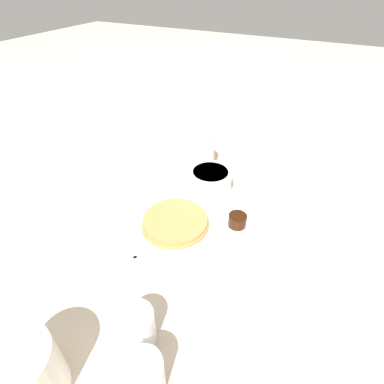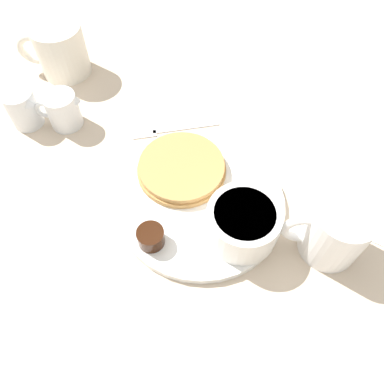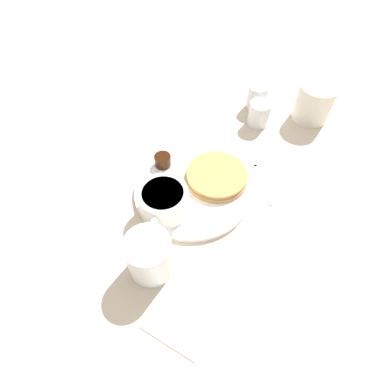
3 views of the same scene
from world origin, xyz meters
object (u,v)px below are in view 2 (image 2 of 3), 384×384
bowl (244,222)px  creamer_pitcher_far (22,108)px  plate (200,202)px  second_mug (60,50)px  creamer_pitcher_near (63,110)px  fork (165,130)px  coffee_mug (334,232)px

bowl → creamer_pitcher_far: bearing=-77.1°
plate → second_mug: size_ratio=2.28×
creamer_pitcher_far → second_mug: bearing=-150.9°
creamer_pitcher_near → second_mug: (-0.08, -0.12, 0.02)m
creamer_pitcher_near → second_mug: bearing=-123.8°
creamer_pitcher_far → fork: size_ratio=0.58×
coffee_mug → creamer_pitcher_far: 0.52m
creamer_pitcher_near → bowl: bearing=97.6°
bowl → second_mug: (-0.03, -0.48, 0.00)m
plate → creamer_pitcher_near: creamer_pitcher_near is taller
plate → second_mug: bearing=-94.9°
creamer_pitcher_near → fork: 0.17m
creamer_pitcher_far → creamer_pitcher_near: bearing=133.1°
plate → fork: size_ratio=1.88×
bowl → creamer_pitcher_far: (0.09, -0.41, -0.01)m
creamer_pitcher_far → second_mug: (-0.13, -0.07, 0.01)m
creamer_pitcher_near → second_mug: second_mug is taller
fork → second_mug: bearing=-83.5°
bowl → second_mug: size_ratio=0.90×
coffee_mug → plate: bearing=-67.1°
creamer_pitcher_near → fork: size_ratio=0.48×
plate → second_mug: 0.40m
creamer_pitcher_far → bowl: bearing=102.9°
coffee_mug → creamer_pitcher_far: bearing=-71.9°
coffee_mug → creamer_pitcher_far: size_ratio=1.27×
bowl → fork: (-0.06, -0.22, -0.04)m
second_mug → plate: bearing=85.1°
plate → creamer_pitcher_far: (0.09, -0.33, 0.03)m
creamer_pitcher_far → fork: bearing=130.3°
coffee_mug → creamer_pitcher_near: (0.12, -0.45, -0.01)m
fork → plate: bearing=66.7°
plate → creamer_pitcher_near: bearing=-80.8°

